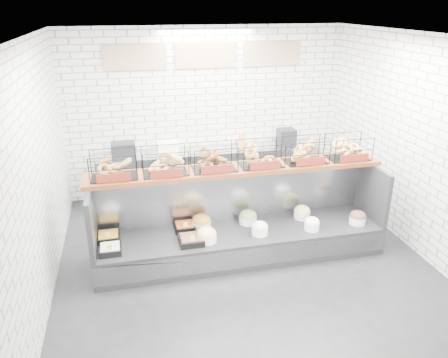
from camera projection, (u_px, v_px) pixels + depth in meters
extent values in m
plane|color=black|center=(246.00, 266.00, 5.98)|extent=(5.50, 5.50, 0.00)
cube|color=silver|center=(206.00, 112.00, 7.89)|extent=(5.00, 0.02, 3.00)
cube|color=silver|center=(34.00, 181.00, 4.89)|extent=(0.02, 5.50, 3.00)
cube|color=silver|center=(425.00, 149.00, 5.94)|extent=(0.02, 5.50, 3.00)
cube|color=white|center=(251.00, 37.00, 4.85)|extent=(5.00, 5.50, 0.02)
cube|color=tan|center=(135.00, 58.00, 7.24)|extent=(1.05, 0.03, 0.42)
cube|color=tan|center=(206.00, 56.00, 7.49)|extent=(1.05, 0.03, 0.42)
cube|color=tan|center=(272.00, 54.00, 7.74)|extent=(1.05, 0.03, 0.42)
cube|color=black|center=(240.00, 242.00, 6.18)|extent=(4.00, 0.90, 0.40)
cube|color=#93969B|center=(249.00, 257.00, 5.78)|extent=(4.00, 0.03, 0.28)
cube|color=#93969B|center=(234.00, 192.00, 6.32)|extent=(4.00, 0.08, 0.80)
cube|color=black|center=(91.00, 219.00, 5.54)|extent=(0.06, 0.90, 0.80)
cube|color=black|center=(371.00, 191.00, 6.36)|extent=(0.06, 0.90, 0.80)
cube|color=black|center=(110.00, 250.00, 5.54)|extent=(0.28, 0.28, 0.08)
cube|color=silver|center=(110.00, 247.00, 5.53)|extent=(0.24, 0.24, 0.04)
cube|color=#F4ED54|center=(110.00, 248.00, 5.42)|extent=(0.06, 0.01, 0.08)
cube|color=black|center=(109.00, 237.00, 5.84)|extent=(0.29, 0.29, 0.08)
cube|color=gold|center=(108.00, 235.00, 5.82)|extent=(0.25, 0.25, 0.04)
cube|color=#F4ED54|center=(108.00, 235.00, 5.71)|extent=(0.06, 0.01, 0.08)
cube|color=black|center=(191.00, 240.00, 5.76)|extent=(0.32, 0.32, 0.08)
cube|color=brown|center=(191.00, 238.00, 5.75)|extent=(0.27, 0.27, 0.04)
cube|color=#F4ED54|center=(192.00, 238.00, 5.63)|extent=(0.06, 0.01, 0.08)
cube|color=black|center=(185.00, 227.00, 6.10)|extent=(0.27, 0.27, 0.08)
cube|color=#D15B2C|center=(184.00, 225.00, 6.08)|extent=(0.23, 0.23, 0.04)
cube|color=#F4ED54|center=(185.00, 225.00, 5.98)|extent=(0.06, 0.01, 0.08)
cylinder|color=white|center=(207.00, 238.00, 5.80)|extent=(0.26, 0.26, 0.11)
ellipsoid|color=#E1D273|center=(207.00, 234.00, 5.77)|extent=(0.26, 0.26, 0.18)
cylinder|color=white|center=(202.00, 224.00, 6.14)|extent=(0.27, 0.27, 0.11)
ellipsoid|color=orange|center=(201.00, 220.00, 6.12)|extent=(0.26, 0.26, 0.18)
cylinder|color=white|center=(260.00, 231.00, 5.97)|extent=(0.22, 0.22, 0.11)
ellipsoid|color=silver|center=(260.00, 227.00, 5.95)|extent=(0.22, 0.22, 0.15)
cylinder|color=white|center=(248.00, 219.00, 6.28)|extent=(0.26, 0.26, 0.11)
ellipsoid|color=olive|center=(248.00, 216.00, 6.25)|extent=(0.25, 0.25, 0.18)
cylinder|color=white|center=(312.00, 226.00, 6.10)|extent=(0.22, 0.22, 0.11)
ellipsoid|color=white|center=(312.00, 222.00, 6.07)|extent=(0.21, 0.21, 0.15)
cylinder|color=white|center=(302.00, 214.00, 6.43)|extent=(0.24, 0.24, 0.11)
ellipsoid|color=#E7E176|center=(302.00, 211.00, 6.40)|extent=(0.24, 0.24, 0.17)
cylinder|color=white|center=(357.00, 220.00, 6.26)|extent=(0.23, 0.23, 0.11)
ellipsoid|color=brown|center=(358.00, 216.00, 6.24)|extent=(0.23, 0.23, 0.16)
cube|color=#512411|center=(237.00, 169.00, 5.98)|extent=(4.10, 0.50, 0.06)
cube|color=black|center=(113.00, 165.00, 5.56)|extent=(0.60, 0.38, 0.34)
cube|color=maroon|center=(114.00, 178.00, 5.42)|extent=(0.42, 0.02, 0.11)
cube|color=black|center=(165.00, 161.00, 5.70)|extent=(0.60, 0.38, 0.34)
cube|color=maroon|center=(167.00, 174.00, 5.56)|extent=(0.42, 0.02, 0.11)
cube|color=black|center=(214.00, 157.00, 5.84)|extent=(0.60, 0.38, 0.34)
cube|color=maroon|center=(217.00, 169.00, 5.70)|extent=(0.42, 0.02, 0.11)
cube|color=black|center=(261.00, 154.00, 5.98)|extent=(0.60, 0.38, 0.34)
cube|color=maroon|center=(265.00, 165.00, 5.83)|extent=(0.42, 0.02, 0.11)
cube|color=black|center=(305.00, 150.00, 6.12)|extent=(0.60, 0.38, 0.34)
cube|color=maroon|center=(311.00, 162.00, 5.97)|extent=(0.42, 0.02, 0.11)
cube|color=black|center=(348.00, 147.00, 6.25)|extent=(0.60, 0.38, 0.34)
cube|color=maroon|center=(354.00, 158.00, 6.11)|extent=(0.42, 0.02, 0.11)
cube|color=#93969B|center=(210.00, 173.00, 8.00)|extent=(4.00, 0.60, 0.90)
cube|color=black|center=(123.00, 149.00, 7.44)|extent=(0.40, 0.30, 0.24)
cube|color=silver|center=(168.00, 147.00, 7.68)|extent=(0.35, 0.28, 0.18)
cylinder|color=#D07334|center=(241.00, 141.00, 7.94)|extent=(0.09, 0.09, 0.22)
cube|color=black|center=(286.00, 137.00, 8.02)|extent=(0.30, 0.30, 0.30)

